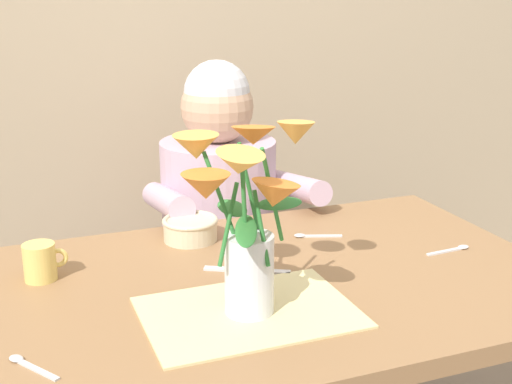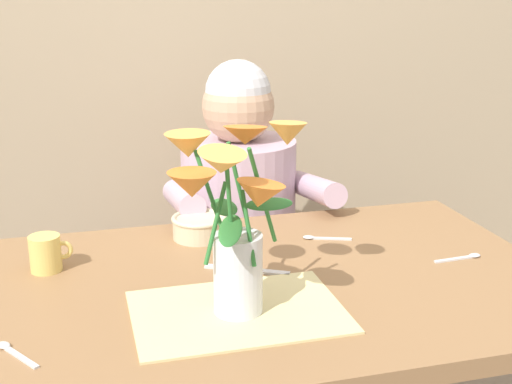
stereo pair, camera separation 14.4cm
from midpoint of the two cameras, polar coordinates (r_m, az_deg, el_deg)
The scene contains 11 objects.
wood_panel_backdrop at distance 2.36m, azimuth -10.06°, elevation 14.55°, with size 4.00×0.10×2.50m, color tan.
dining_table at distance 1.51m, azimuth -0.77°, elevation -10.49°, with size 1.20×0.80×0.74m.
seated_person at distance 2.10m, azimuth -4.99°, elevation -4.83°, with size 0.45×0.47×1.14m.
striped_placemat at distance 1.32m, azimuth -3.77°, elevation -10.03°, with size 0.40×0.28×0.01m, color beige.
flower_vase at distance 1.24m, azimuth -4.31°, elevation -1.84°, with size 0.29×0.27×0.36m.
ceramic_bowl at distance 1.68m, azimuth -7.94°, elevation -3.04°, with size 0.14×0.14×0.06m.
dinner_knife at distance 1.50m, azimuth -3.52°, elevation -6.57°, with size 0.19×0.02×0.01m, color silver.
ceramic_mug at distance 1.54m, azimuth -20.09°, elevation -5.53°, with size 0.09×0.07×0.08m.
spoon_0 at distance 1.69m, azimuth 2.11°, elevation -3.69°, with size 0.12×0.05×0.01m.
spoon_1 at distance 1.66m, azimuth 13.83°, elevation -4.68°, with size 0.12×0.02×0.01m.
spoon_3 at distance 1.24m, azimuth -21.86°, elevation -13.21°, with size 0.08×0.11×0.01m.
Camera 1 is at (-0.53, -1.24, 1.34)m, focal length 48.10 mm.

